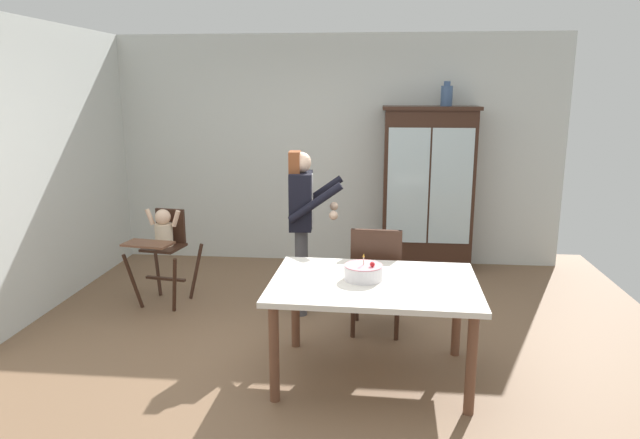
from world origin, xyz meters
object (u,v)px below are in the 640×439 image
(ceramic_vase, at_px, (447,95))
(dining_chair_far_side, at_px, (376,273))
(adult_person, at_px, (302,212))
(birthday_cake, at_px, (363,272))
(china_cabinet, at_px, (428,189))
(dining_table, at_px, (374,293))
(high_chair_with_toddler, at_px, (163,239))

(ceramic_vase, height_order, dining_chair_far_side, ceramic_vase)
(adult_person, bearing_deg, birthday_cake, -156.67)
(china_cabinet, height_order, dining_table, china_cabinet)
(ceramic_vase, relative_size, dining_chair_far_side, 0.28)
(adult_person, bearing_deg, high_chair_with_toddler, 82.75)
(china_cabinet, relative_size, dining_chair_far_side, 1.97)
(china_cabinet, xyz_separation_m, high_chair_with_toddler, (-2.64, -1.38, -0.30))
(china_cabinet, distance_m, ceramic_vase, 1.07)
(birthday_cake, bearing_deg, high_chair_with_toddler, 147.27)
(dining_table, distance_m, dining_chair_far_side, 0.74)
(high_chair_with_toddler, height_order, adult_person, adult_person)
(china_cabinet, height_order, dining_chair_far_side, china_cabinet)
(dining_chair_far_side, bearing_deg, birthday_cake, 85.47)
(dining_chair_far_side, bearing_deg, high_chair_with_toddler, -11.89)
(adult_person, xyz_separation_m, dining_chair_far_side, (0.69, -0.47, -0.41))
(high_chair_with_toddler, xyz_separation_m, adult_person, (1.37, -0.09, 0.31))
(high_chair_with_toddler, distance_m, birthday_cake, 2.34)
(china_cabinet, relative_size, dining_table, 1.26)
(china_cabinet, relative_size, adult_person, 1.23)
(china_cabinet, bearing_deg, adult_person, -130.73)
(china_cabinet, distance_m, dining_chair_far_side, 2.06)
(adult_person, bearing_deg, dining_chair_far_side, -127.53)
(china_cabinet, xyz_separation_m, adult_person, (-1.27, -1.47, 0.02))
(china_cabinet, height_order, birthday_cake, china_cabinet)
(ceramic_vase, distance_m, high_chair_with_toddler, 3.41)
(high_chair_with_toddler, bearing_deg, birthday_cake, -23.28)
(dining_table, bearing_deg, dining_chair_far_side, 88.57)
(china_cabinet, distance_m, birthday_cake, 2.73)
(ceramic_vase, distance_m, adult_person, 2.30)
(high_chair_with_toddler, bearing_deg, ceramic_vase, 35.76)
(birthday_cake, bearing_deg, china_cabinet, 75.75)
(ceramic_vase, distance_m, dining_chair_far_side, 2.53)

